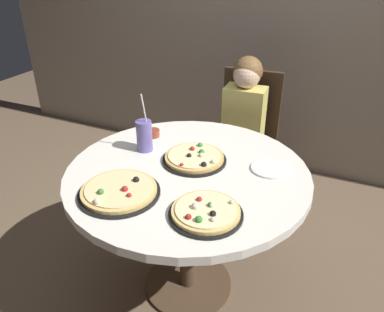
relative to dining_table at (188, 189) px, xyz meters
name	(u,v)px	position (x,y,z in m)	size (l,w,h in m)	color
ground_plane	(188,284)	(0.00, 0.00, -0.64)	(8.00, 8.00, 0.00)	brown
dining_table	(188,189)	(0.00, 0.00, 0.00)	(1.14, 1.14, 0.75)	silver
chair_wooden	(246,132)	(-0.01, 0.96, -0.11)	(0.42, 0.42, 0.95)	#382619
diner_child	(239,149)	(0.00, 0.78, -0.16)	(0.27, 0.42, 1.08)	#3F4766
pizza_veggie	(119,191)	(-0.17, -0.30, 0.12)	(0.35, 0.35, 0.05)	black
pizza_cheese	(206,212)	(0.21, -0.28, 0.12)	(0.29, 0.29, 0.05)	black
pizza_pepperoni	(195,158)	(-0.01, 0.09, 0.12)	(0.31, 0.31, 0.05)	black
soda_cup	(144,136)	(-0.28, 0.09, 0.19)	(0.08, 0.08, 0.31)	#6659A5
sauce_bowl	(153,133)	(-0.32, 0.24, 0.13)	(0.07, 0.07, 0.04)	brown
plate_small	(270,169)	(0.35, 0.17, 0.11)	(0.18, 0.18, 0.01)	white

